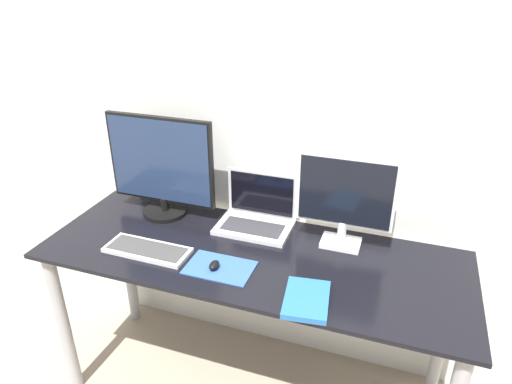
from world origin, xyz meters
TOP-DOWN VIEW (x-y plane):
  - wall_back at (0.00, 0.69)m, footprint 7.00×0.05m
  - desk at (0.00, 0.31)m, footprint 1.73×0.63m
  - monitor_left at (-0.49, 0.50)m, footprint 0.51×0.20m
  - monitor_right at (0.33, 0.50)m, footprint 0.39×0.11m
  - laptop at (-0.05, 0.54)m, footprint 0.32×0.23m
  - keyboard at (-0.40, 0.18)m, footprint 0.35×0.14m
  - mousepad at (-0.08, 0.18)m, footprint 0.26×0.17m
  - mouse at (-0.09, 0.16)m, footprint 0.04×0.06m
  - book at (0.28, 0.09)m, footprint 0.18×0.23m

SIDE VIEW (x-z plane):
  - desk at x=0.00m, z-range 0.25..1.03m
  - mousepad at x=-0.08m, z-range 0.78..0.78m
  - keyboard at x=-0.40m, z-range 0.78..0.80m
  - book at x=0.28m, z-range 0.78..0.80m
  - mouse at x=-0.09m, z-range 0.78..0.81m
  - laptop at x=-0.05m, z-range 0.72..0.95m
  - monitor_right at x=0.33m, z-range 0.80..1.19m
  - monitor_left at x=-0.49m, z-range 0.78..1.25m
  - wall_back at x=0.00m, z-range 0.00..2.50m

